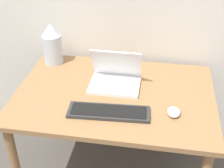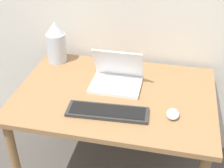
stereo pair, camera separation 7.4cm
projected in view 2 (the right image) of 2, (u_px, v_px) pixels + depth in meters
name	position (u px, v px, depth m)	size (l,w,h in m)	color
desk	(115.00, 104.00, 1.85)	(1.14, 0.79, 0.70)	olive
laptop	(117.00, 77.00, 1.85)	(0.29, 0.23, 0.23)	white
keyboard	(107.00, 112.00, 1.64)	(0.44, 0.15, 0.02)	#2D2D2D
mouse	(173.00, 114.00, 1.62)	(0.07, 0.09, 0.03)	silver
vase	(56.00, 42.00, 2.05)	(0.13, 0.13, 0.28)	silver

